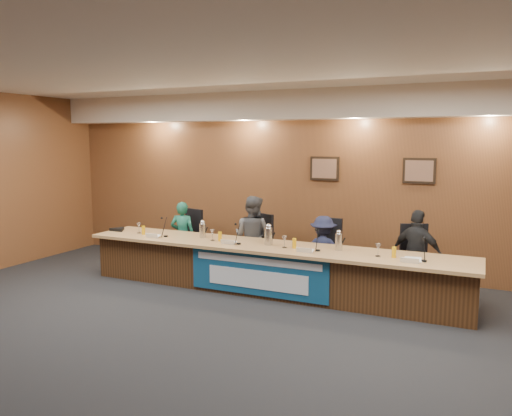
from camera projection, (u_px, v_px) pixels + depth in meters
The scene contains 40 objects.
floor at pixel (184, 349), 5.63m from camera, with size 10.00×10.00×0.00m, color black.
ceiling at pixel (178, 58), 5.20m from camera, with size 10.00×8.00×0.04m, color silver.
wall_back at pixel (304, 182), 9.02m from camera, with size 10.00×0.04×3.20m, color brown.
soffit at pixel (300, 105), 8.61m from camera, with size 10.00×0.50×0.50m, color beige.
dais_body at pixel (268, 270), 7.75m from camera, with size 6.00×0.80×0.70m, color #412713.
dais_top at pixel (267, 247), 7.65m from camera, with size 6.10×0.95×0.05m, color tan.
banner at pixel (257, 274), 7.37m from camera, with size 2.20×0.02×0.65m, color navy.
banner_text_upper at pixel (257, 261), 7.33m from camera, with size 2.00×0.01×0.10m, color silver.
banner_text_lower at pixel (257, 280), 7.37m from camera, with size 1.60×0.01×0.28m, color silver.
wall_photo_left at pixel (325, 169), 8.79m from camera, with size 0.52×0.04×0.42m, color black.
wall_photo_right at pixel (419, 171), 8.13m from camera, with size 0.52×0.04×0.42m, color black.
panelist_a at pixel (183, 235), 9.10m from camera, with size 0.45×0.30×1.24m, color #175845.
panelist_b at pixel (252, 237), 8.50m from camera, with size 0.69×0.54×1.41m, color #4B4C50.
panelist_c at pixel (323, 251), 8.00m from camera, with size 0.74×0.43×1.15m, color #171B36.
panelist_d at pixel (417, 254), 7.39m from camera, with size 0.78×0.32×1.33m, color black.
office_chair_a at pixel (186, 242), 9.21m from camera, with size 0.48×0.48×0.08m, color black.
office_chair_b at pixel (255, 249), 8.62m from camera, with size 0.48×0.48×0.08m, color black.
office_chair_c at pixel (325, 256), 8.10m from camera, with size 0.48×0.48×0.08m, color black.
office_chair_d at pixel (417, 265), 7.51m from camera, with size 0.48×0.48×0.08m, color black.
nameplate_a at pixel (152, 235), 8.20m from camera, with size 0.24×0.06×0.09m, color white.
microphone_a at pixel (166, 236), 8.30m from camera, with size 0.07×0.07×0.02m, color black.
juice_glass_a at pixel (143, 230), 8.49m from camera, with size 0.06×0.06×0.15m, color #E5A30B.
water_glass_a at pixel (139, 228), 8.61m from camera, with size 0.08×0.08×0.18m, color silver.
nameplate_b at pixel (228, 242), 7.68m from camera, with size 0.24×0.06×0.09m, color white.
microphone_b at pixel (239, 244), 7.70m from camera, with size 0.07×0.07×0.02m, color black.
juice_glass_b at pixel (220, 237), 7.93m from camera, with size 0.06×0.06×0.15m, color #E5A30B.
water_glass_b at pixel (212, 235), 7.97m from camera, with size 0.08×0.08×0.18m, color silver.
nameplate_c at pixel (304, 250), 7.11m from camera, with size 0.24×0.06×0.09m, color white.
microphone_c at pixel (318, 250), 7.23m from camera, with size 0.07×0.07×0.02m, color black.
juice_glass_c at pixel (294, 243), 7.41m from camera, with size 0.06×0.06×0.15m, color #E5A30B.
water_glass_c at pixel (284, 242), 7.44m from camera, with size 0.08×0.08×0.18m, color silver.
nameplate_d at pixel (410, 260), 6.50m from camera, with size 0.24×0.06×0.09m, color white.
microphone_d at pixel (424, 261), 6.60m from camera, with size 0.07×0.07×0.02m, color black.
juice_glass_d at pixel (394, 252), 6.81m from camera, with size 0.06×0.06×0.15m, color #E5A30B.
water_glass_d at pixel (378, 250), 6.88m from camera, with size 0.08×0.08×0.18m, color silver.
carafe_left at pixel (203, 231), 8.22m from camera, with size 0.11×0.11×0.23m, color silver.
carafe_mid at pixel (269, 236), 7.64m from camera, with size 0.13×0.13×0.26m, color silver.
carafe_right at pixel (339, 242), 7.27m from camera, with size 0.11×0.11×0.24m, color silver.
speakerphone at pixel (118, 229), 8.84m from camera, with size 0.32×0.32×0.05m, color black.
paper_stack at pixel (413, 259), 6.71m from camera, with size 0.22×0.30×0.01m, color white.
Camera 1 is at (2.98, -4.54, 2.34)m, focal length 35.00 mm.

